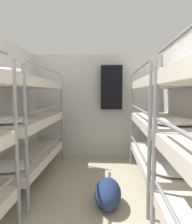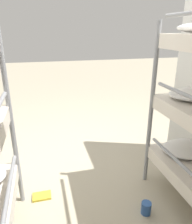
{
  "view_description": "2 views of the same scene",
  "coord_description": "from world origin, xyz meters",
  "px_view_note": "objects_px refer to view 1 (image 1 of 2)",
  "views": [
    {
      "loc": [
        0.24,
        0.4,
        1.39
      ],
      "look_at": [
        0.03,
        3.73,
        1.07
      ],
      "focal_mm": 32.0,
      "sensor_mm": 36.0,
      "label": 1
    },
    {
      "loc": [
        0.39,
        2.48,
        1.63
      ],
      "look_at": [
        -0.13,
        0.42,
        0.83
      ],
      "focal_mm": 35.0,
      "sensor_mm": 36.0,
      "label": 2
    }
  ],
  "objects_px": {
    "duffel_bag": "(108,193)",
    "hanging_coat": "(112,88)",
    "bunk_stack_left_far": "(26,121)",
    "bunk_stack_right_far": "(162,122)"
  },
  "relations": [
    {
      "from": "duffel_bag",
      "to": "bunk_stack_left_far",
      "type": "bearing_deg",
      "value": 155.45
    },
    {
      "from": "bunk_stack_left_far",
      "to": "duffel_bag",
      "type": "relative_size",
      "value": 3.17
    },
    {
      "from": "duffel_bag",
      "to": "hanging_coat",
      "type": "xyz_separation_m",
      "value": [
        0.06,
        1.82,
        1.34
      ]
    },
    {
      "from": "bunk_stack_left_far",
      "to": "hanging_coat",
      "type": "bearing_deg",
      "value": 43.91
    },
    {
      "from": "bunk_stack_right_far",
      "to": "hanging_coat",
      "type": "distance_m",
      "value": 1.54
    },
    {
      "from": "hanging_coat",
      "to": "bunk_stack_right_far",
      "type": "bearing_deg",
      "value": -60.34
    },
    {
      "from": "duffel_bag",
      "to": "hanging_coat",
      "type": "height_order",
      "value": "hanging_coat"
    },
    {
      "from": "bunk_stack_left_far",
      "to": "bunk_stack_right_far",
      "type": "bearing_deg",
      "value": 0.0
    },
    {
      "from": "bunk_stack_right_far",
      "to": "duffel_bag",
      "type": "bearing_deg",
      "value": -143.72
    },
    {
      "from": "bunk_stack_right_far",
      "to": "duffel_bag",
      "type": "distance_m",
      "value": 1.25
    }
  ]
}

